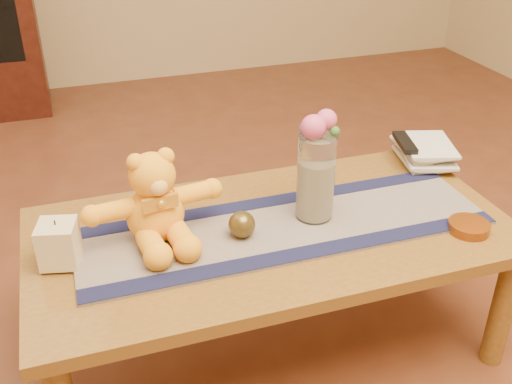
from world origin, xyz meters
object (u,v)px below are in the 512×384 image
object	(u,v)px
teddy_bear	(154,197)
book_bottom	(402,161)
tv_remote	(405,142)
bronze_ball	(242,224)
pillar_candle	(59,243)
glass_vase	(316,177)
amber_dish	(469,227)

from	to	relation	value
teddy_bear	book_bottom	size ratio (longest dim) A/B	1.66
tv_remote	bronze_ball	bearing A→B (deg)	-144.43
pillar_candle	glass_vase	bearing A→B (deg)	0.03
pillar_candle	glass_vase	world-z (taller)	glass_vase
glass_vase	book_bottom	world-z (taller)	glass_vase
glass_vase	bronze_ball	xyz separation A→B (m)	(-0.24, -0.04, -0.09)
tv_remote	amber_dish	size ratio (longest dim) A/B	1.35
teddy_bear	amber_dish	xyz separation A→B (m)	(0.86, -0.25, -0.12)
pillar_candle	tv_remote	size ratio (longest dim) A/B	0.73
book_bottom	amber_dish	world-z (taller)	amber_dish
book_bottom	tv_remote	xyz separation A→B (m)	(-0.00, -0.01, 0.07)
teddy_bear	bronze_ball	world-z (taller)	teddy_bear
teddy_bear	book_bottom	bearing A→B (deg)	5.04
book_bottom	amber_dish	xyz separation A→B (m)	(-0.04, -0.45, 0.00)
glass_vase	teddy_bear	bearing A→B (deg)	174.48
pillar_candle	amber_dish	size ratio (longest dim) A/B	0.99
book_bottom	tv_remote	distance (m)	0.08
bronze_ball	amber_dish	bearing A→B (deg)	-15.31
pillar_candle	bronze_ball	world-z (taller)	pillar_candle
teddy_bear	amber_dish	size ratio (longest dim) A/B	3.13
book_bottom	amber_dish	size ratio (longest dim) A/B	1.88
teddy_bear	pillar_candle	world-z (taller)	teddy_bear
teddy_bear	tv_remote	distance (m)	0.92
book_bottom	tv_remote	size ratio (longest dim) A/B	1.39
book_bottom	glass_vase	bearing A→B (deg)	-140.41
glass_vase	bronze_ball	world-z (taller)	glass_vase
pillar_candle	book_bottom	distance (m)	1.19
glass_vase	tv_remote	distance (m)	0.49
bronze_ball	amber_dish	distance (m)	0.66
bronze_ball	tv_remote	xyz separation A→B (m)	(0.67, 0.26, 0.04)
teddy_bear	amber_dish	world-z (taller)	teddy_bear
glass_vase	bronze_ball	distance (m)	0.26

